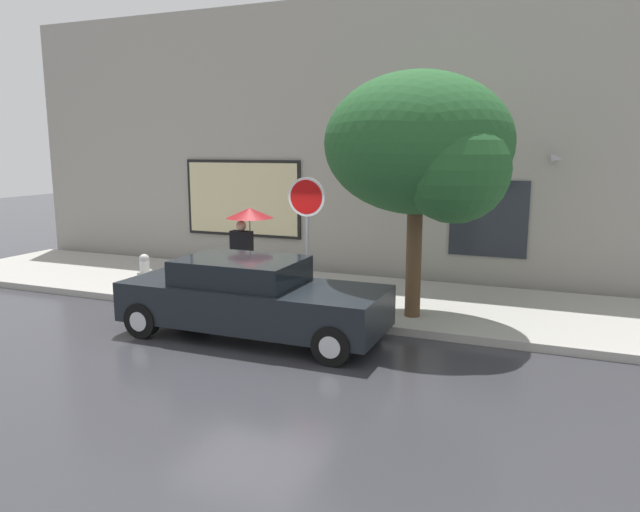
% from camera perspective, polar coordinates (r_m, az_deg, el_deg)
% --- Properties ---
extents(ground_plane, '(60.00, 60.00, 0.00)m').
position_cam_1_polar(ground_plane, '(10.93, -6.74, -7.55)').
color(ground_plane, '#333338').
extents(sidewalk, '(20.00, 4.00, 0.15)m').
position_cam_1_polar(sidewalk, '(13.51, -0.57, -3.67)').
color(sidewalk, '#A3A099').
rests_on(sidewalk, ground).
extents(building_facade, '(20.00, 0.67, 7.00)m').
position_cam_1_polar(building_facade, '(15.45, 2.98, 10.82)').
color(building_facade, '#9E998E').
rests_on(building_facade, ground).
extents(parked_car, '(4.73, 1.86, 1.41)m').
position_cam_1_polar(parked_car, '(10.70, -6.60, -4.03)').
color(parked_car, black).
rests_on(parked_car, ground).
extents(fire_hydrant, '(0.30, 0.44, 0.81)m').
position_cam_1_polar(fire_hydrant, '(14.16, -16.42, -1.47)').
color(fire_hydrant, white).
rests_on(fire_hydrant, sidewalk).
extents(pedestrian_with_umbrella, '(1.01, 1.01, 1.92)m').
position_cam_1_polar(pedestrian_with_umbrella, '(13.02, -6.99, 2.93)').
color(pedestrian_with_umbrella, black).
rests_on(pedestrian_with_umbrella, sidewalk).
extents(street_tree, '(3.48, 2.96, 4.58)m').
position_cam_1_polar(street_tree, '(11.11, 9.97, 10.07)').
color(street_tree, '#4C3823').
rests_on(street_tree, sidewalk).
extents(stop_sign, '(0.76, 0.10, 2.64)m').
position_cam_1_polar(stop_sign, '(11.54, -1.27, 3.72)').
color(stop_sign, gray).
rests_on(stop_sign, sidewalk).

